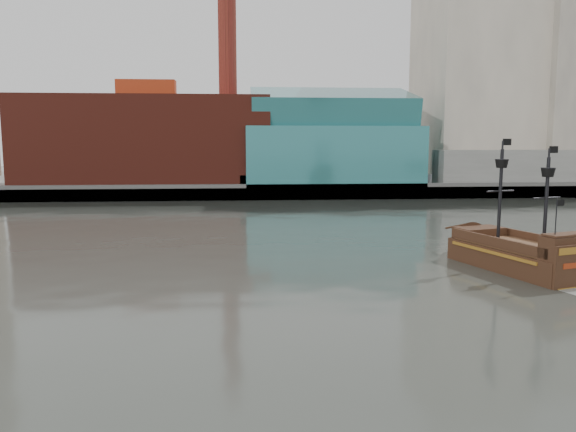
{
  "coord_description": "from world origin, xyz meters",
  "views": [
    {
      "loc": [
        -5.64,
        -28.57,
        9.42
      ],
      "look_at": [
        -2.31,
        12.19,
        4.0
      ],
      "focal_mm": 35.0,
      "sensor_mm": 36.0,
      "label": 1
    }
  ],
  "objects": [
    {
      "name": "pirate_ship",
      "position": [
        14.73,
        10.47,
        0.94
      ],
      "size": [
        7.89,
        14.44,
        10.36
      ],
      "rotation": [
        0.0,
        0.0,
        0.29
      ],
      "color": "black",
      "rests_on": "ground"
    },
    {
      "name": "seawall",
      "position": [
        0.0,
        62.5,
        1.3
      ],
      "size": [
        220.0,
        1.0,
        2.6
      ],
      "primitive_type": "cube",
      "color": "#4C4C49",
      "rests_on": "ground"
    },
    {
      "name": "skyline",
      "position": [
        5.21,
        84.56,
        24.55
      ],
      "size": [
        149.0,
        45.0,
        62.0
      ],
      "color": "brown",
      "rests_on": "promenade_far"
    },
    {
      "name": "promenade_far",
      "position": [
        0.0,
        92.0,
        1.0
      ],
      "size": [
        220.0,
        60.0,
        2.0
      ],
      "primitive_type": "cube",
      "color": "slate",
      "rests_on": "ground"
    },
    {
      "name": "ground",
      "position": [
        0.0,
        0.0,
        0.0
      ],
      "size": [
        400.0,
        400.0,
        0.0
      ],
      "primitive_type": "plane",
      "color": "#2A2D28",
      "rests_on": "ground"
    }
  ]
}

